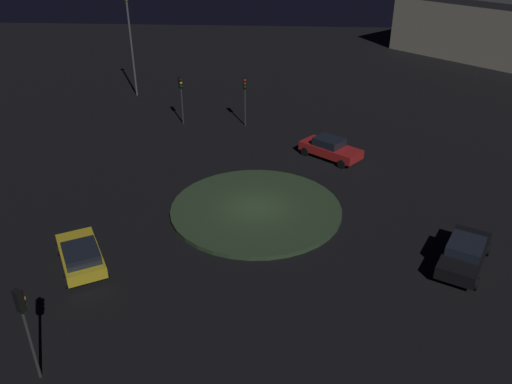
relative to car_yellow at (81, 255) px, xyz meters
The scene contains 9 objects.
ground_plane 10.29m from the car_yellow, 36.69° to the left, with size 116.18×116.18×0.00m, color black.
roundabout_island 10.28m from the car_yellow, 36.69° to the left, with size 10.11×10.11×0.25m, color #2D4228.
car_yellow is the anchor object (origin of this frame).
car_red 19.19m from the car_yellow, 47.17° to the left, with size 4.60×4.17×1.47m.
car_black 18.93m from the car_yellow, ahead, with size 3.65×4.79×1.43m.
traffic_light_north 21.18m from the car_yellow, 72.36° to the left, with size 0.33×0.37×4.05m.
traffic_light_southwest 7.23m from the car_yellow, 82.40° to the right, with size 0.37×0.40×4.14m.
traffic_light_northwest 20.28m from the car_yellow, 86.71° to the left, with size 0.37×0.40×3.98m.
streetlamp_northwest 28.36m from the car_yellow, 100.02° to the left, with size 0.44×0.44×9.15m.
Camera 1 is at (1.77, -26.17, 15.41)m, focal length 35.93 mm.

